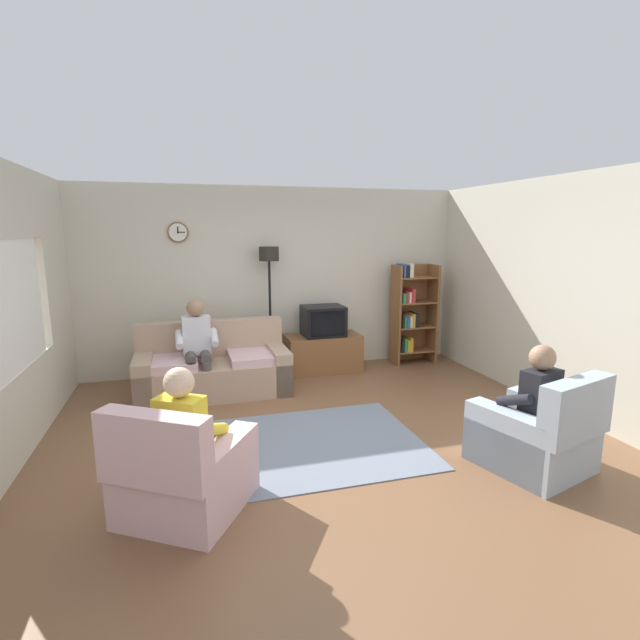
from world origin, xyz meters
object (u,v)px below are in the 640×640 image
object	(u,v)px
armchair_near_bookshelf	(536,436)
person_in_left_armchair	(188,431)
floor_lamp	(269,275)
person_in_right_armchair	(530,399)
couch	(213,369)
armchair_near_window	(184,475)
bookshelf	(410,313)
tv	(323,321)
person_on_couch	(197,343)
tv_stand	(323,353)

from	to	relation	value
armchair_near_bookshelf	person_in_left_armchair	bearing A→B (deg)	175.37
floor_lamp	armchair_near_bookshelf	xyz separation A→B (m)	(1.74, -3.43, -1.16)
person_in_right_armchair	person_in_left_armchair	bearing A→B (deg)	177.01
couch	armchair_near_window	size ratio (longest dim) A/B	1.63
floor_lamp	armchair_near_bookshelf	distance (m)	4.02
armchair_near_bookshelf	person_in_left_armchair	xyz separation A→B (m)	(-2.94, 0.24, 0.32)
bookshelf	person_in_left_armchair	bearing A→B (deg)	-137.19
armchair_near_window	armchair_near_bookshelf	size ratio (longest dim) A/B	1.10
couch	tv	size ratio (longest dim) A/B	3.18
armchair_near_window	person_on_couch	world-z (taller)	person_on_couch
tv_stand	floor_lamp	xyz separation A→B (m)	(-0.76, 0.10, 1.18)
couch	bookshelf	bearing A→B (deg)	11.33
couch	armchair_near_window	bearing A→B (deg)	-98.13
couch	tv_stand	distance (m)	1.72
armchair_near_window	person_in_left_armchair	size ratio (longest dim) A/B	1.05
tv	armchair_near_window	size ratio (longest dim) A/B	0.51
floor_lamp	person_in_left_armchair	size ratio (longest dim) A/B	1.65
floor_lamp	person_in_left_armchair	distance (m)	3.52
person_on_couch	armchair_near_bookshelf	bearing A→B (deg)	-43.72
tv	bookshelf	xyz separation A→B (m)	(1.46, 0.10, 0.03)
armchair_near_bookshelf	person_in_left_armchair	size ratio (longest dim) A/B	0.96
bookshelf	person_in_right_armchair	distance (m)	3.36
armchair_near_bookshelf	floor_lamp	bearing A→B (deg)	116.92
tv_stand	armchair_near_bookshelf	bearing A→B (deg)	-73.64
floor_lamp	person_in_left_armchair	xyz separation A→B (m)	(-1.20, -3.20, -0.85)
tv_stand	armchair_near_bookshelf	distance (m)	3.48
tv_stand	armchair_near_window	xyz separation A→B (m)	(-2.01, -3.17, 0.02)
person_on_couch	person_in_right_armchair	size ratio (longest dim) A/B	1.11
armchair_near_bookshelf	person_on_couch	size ratio (longest dim) A/B	0.86
armchair_near_window	person_on_couch	size ratio (longest dim) A/B	0.94
armchair_near_bookshelf	person_in_right_armchair	distance (m)	0.33
armchair_near_bookshelf	armchair_near_window	bearing A→B (deg)	176.88
tv_stand	armchair_near_bookshelf	size ratio (longest dim) A/B	1.03
tv	person_on_couch	distance (m)	1.93
tv_stand	person_in_right_armchair	distance (m)	3.40
bookshelf	person_in_left_armchair	world-z (taller)	bookshelf
armchair_near_window	person_on_couch	distance (m)	2.55
tv_stand	person_in_right_armchair	bearing A→B (deg)	-73.64
couch	bookshelf	xyz separation A→B (m)	(3.09, 0.62, 0.48)
bookshelf	person_in_left_armchair	xyz separation A→B (m)	(-3.42, -3.17, -0.19)
bookshelf	armchair_near_window	xyz separation A→B (m)	(-3.47, -3.24, -0.51)
couch	tv_stand	world-z (taller)	couch
tv	person_in_left_armchair	xyz separation A→B (m)	(-1.96, -3.07, -0.16)
tv	armchair_near_bookshelf	world-z (taller)	tv
armchair_near_window	person_in_right_armchair	distance (m)	2.98
armchair_near_bookshelf	person_in_right_armchair	bearing A→B (deg)	106.37
tv_stand	armchair_near_window	world-z (taller)	armchair_near_window
armchair_near_bookshelf	tv_stand	bearing A→B (deg)	106.36
armchair_near_bookshelf	couch	bearing A→B (deg)	133.15
person_in_left_armchair	floor_lamp	bearing A→B (deg)	69.50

